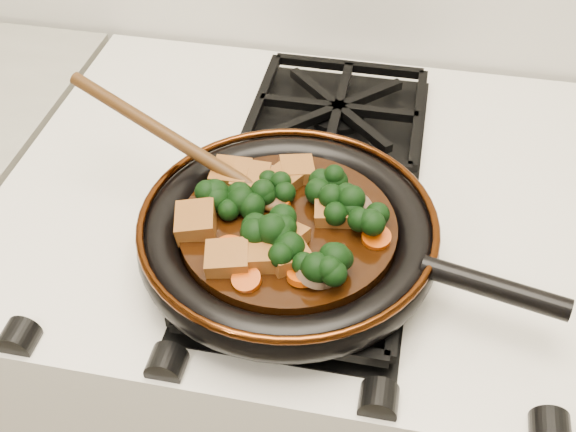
# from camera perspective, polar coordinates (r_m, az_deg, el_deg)

# --- Properties ---
(stove) EXTENTS (0.76, 0.60, 0.90)m
(stove) POSITION_cam_1_polar(r_m,az_deg,el_deg) (1.21, 1.89, -14.03)
(stove) COLOR silver
(stove) RESTS_ON ground
(burner_grate_front) EXTENTS (0.23, 0.23, 0.03)m
(burner_grate_front) POSITION_cam_1_polar(r_m,az_deg,el_deg) (0.76, 0.85, -3.98)
(burner_grate_front) COLOR black
(burner_grate_front) RESTS_ON stove
(burner_grate_back) EXTENTS (0.23, 0.23, 0.03)m
(burner_grate_back) POSITION_cam_1_polar(r_m,az_deg,el_deg) (0.97, 3.97, 8.11)
(burner_grate_back) COLOR black
(burner_grate_back) RESTS_ON stove
(skillet) EXTENTS (0.43, 0.31, 0.05)m
(skillet) POSITION_cam_1_polar(r_m,az_deg,el_deg) (0.75, 0.17, -1.49)
(skillet) COLOR black
(skillet) RESTS_ON burner_grate_front
(braising_sauce) EXTENTS (0.22, 0.22, 0.02)m
(braising_sauce) POSITION_cam_1_polar(r_m,az_deg,el_deg) (0.75, -0.00, -1.17)
(braising_sauce) COLOR black
(braising_sauce) RESTS_ON skillet
(tofu_cube_0) EXTENTS (0.04, 0.04, 0.03)m
(tofu_cube_0) POSITION_cam_1_polar(r_m,az_deg,el_deg) (0.78, -2.99, 2.87)
(tofu_cube_0) COLOR brown
(tofu_cube_0) RESTS_ON braising_sauce
(tofu_cube_1) EXTENTS (0.05, 0.05, 0.03)m
(tofu_cube_1) POSITION_cam_1_polar(r_m,az_deg,el_deg) (0.72, -0.27, -1.67)
(tofu_cube_1) COLOR brown
(tofu_cube_1) RESTS_ON braising_sauce
(tofu_cube_2) EXTENTS (0.05, 0.05, 0.03)m
(tofu_cube_2) POSITION_cam_1_polar(r_m,az_deg,el_deg) (0.70, -4.79, -3.46)
(tofu_cube_2) COLOR brown
(tofu_cube_2) RESTS_ON braising_sauce
(tofu_cube_3) EXTENTS (0.05, 0.05, 0.02)m
(tofu_cube_3) POSITION_cam_1_polar(r_m,az_deg,el_deg) (0.70, -1.78, -3.01)
(tofu_cube_3) COLOR brown
(tofu_cube_3) RESTS_ON braising_sauce
(tofu_cube_4) EXTENTS (0.04, 0.04, 0.02)m
(tofu_cube_4) POSITION_cam_1_polar(r_m,az_deg,el_deg) (0.74, 3.61, 0.32)
(tofu_cube_4) COLOR brown
(tofu_cube_4) RESTS_ON braising_sauce
(tofu_cube_5) EXTENTS (0.05, 0.05, 0.02)m
(tofu_cube_5) POSITION_cam_1_polar(r_m,az_deg,el_deg) (0.78, -0.47, 2.77)
(tofu_cube_5) COLOR brown
(tofu_cube_5) RESTS_ON braising_sauce
(tofu_cube_6) EXTENTS (0.04, 0.04, 0.02)m
(tofu_cube_6) POSITION_cam_1_polar(r_m,az_deg,el_deg) (0.79, -4.52, 3.20)
(tofu_cube_6) COLOR brown
(tofu_cube_6) RESTS_ON braising_sauce
(tofu_cube_7) EXTENTS (0.05, 0.05, 0.03)m
(tofu_cube_7) POSITION_cam_1_polar(r_m,az_deg,el_deg) (0.73, -7.29, -0.47)
(tofu_cube_7) COLOR brown
(tofu_cube_7) RESTS_ON braising_sauce
(tofu_cube_8) EXTENTS (0.05, 0.04, 0.02)m
(tofu_cube_8) POSITION_cam_1_polar(r_m,az_deg,el_deg) (0.79, 0.70, 3.58)
(tofu_cube_8) COLOR brown
(tofu_cube_8) RESTS_ON braising_sauce
(tofu_cube_9) EXTENTS (0.05, 0.05, 0.02)m
(tofu_cube_9) POSITION_cam_1_polar(r_m,az_deg,el_deg) (0.70, -0.00, -3.11)
(tofu_cube_9) COLOR brown
(tofu_cube_9) RESTS_ON braising_sauce
(broccoli_floret_0) EXTENTS (0.07, 0.07, 0.06)m
(broccoli_floret_0) POSITION_cam_1_polar(r_m,az_deg,el_deg) (0.68, 3.19, -4.28)
(broccoli_floret_0) COLOR black
(broccoli_floret_0) RESTS_ON braising_sauce
(broccoli_floret_1) EXTENTS (0.09, 0.09, 0.07)m
(broccoli_floret_1) POSITION_cam_1_polar(r_m,az_deg,el_deg) (0.76, 2.81, 2.20)
(broccoli_floret_1) COLOR black
(broccoli_floret_1) RESTS_ON braising_sauce
(broccoli_floret_2) EXTENTS (0.08, 0.07, 0.06)m
(broccoli_floret_2) POSITION_cam_1_polar(r_m,az_deg,el_deg) (0.71, -1.58, -1.23)
(broccoli_floret_2) COLOR black
(broccoli_floret_2) RESTS_ON braising_sauce
(broccoli_floret_3) EXTENTS (0.06, 0.07, 0.07)m
(broccoli_floret_3) POSITION_cam_1_polar(r_m,az_deg,el_deg) (0.74, 4.42, 0.58)
(broccoli_floret_3) COLOR black
(broccoli_floret_3) RESTS_ON braising_sauce
(broccoli_floret_4) EXTENTS (0.07, 0.08, 0.07)m
(broccoli_floret_4) POSITION_cam_1_polar(r_m,az_deg,el_deg) (0.75, -3.23, 1.24)
(broccoli_floret_4) COLOR black
(broccoli_floret_4) RESTS_ON braising_sauce
(broccoli_floret_5) EXTENTS (0.08, 0.08, 0.06)m
(broccoli_floret_5) POSITION_cam_1_polar(r_m,az_deg,el_deg) (0.73, 6.54, -0.54)
(broccoli_floret_5) COLOR black
(broccoli_floret_5) RESTS_ON braising_sauce
(broccoli_floret_6) EXTENTS (0.08, 0.07, 0.06)m
(broccoli_floret_6) POSITION_cam_1_polar(r_m,az_deg,el_deg) (0.76, -0.83, 2.02)
(broccoli_floret_6) COLOR black
(broccoli_floret_6) RESTS_ON braising_sauce
(broccoli_floret_7) EXTENTS (0.09, 0.09, 0.07)m
(broccoli_floret_7) POSITION_cam_1_polar(r_m,az_deg,el_deg) (0.71, -1.01, -1.66)
(broccoli_floret_7) COLOR black
(broccoli_floret_7) RESTS_ON braising_sauce
(broccoli_floret_8) EXTENTS (0.07, 0.07, 0.06)m
(broccoli_floret_8) POSITION_cam_1_polar(r_m,az_deg,el_deg) (0.75, -5.53, 1.00)
(broccoli_floret_8) COLOR black
(broccoli_floret_8) RESTS_ON braising_sauce
(broccoli_floret_9) EXTENTS (0.07, 0.07, 0.06)m
(broccoli_floret_9) POSITION_cam_1_polar(r_m,az_deg,el_deg) (0.69, 0.44, -3.65)
(broccoli_floret_9) COLOR black
(broccoli_floret_9) RESTS_ON braising_sauce
(carrot_coin_0) EXTENTS (0.03, 0.03, 0.02)m
(carrot_coin_0) POSITION_cam_1_polar(r_m,az_deg,el_deg) (0.68, -3.31, -5.05)
(carrot_coin_0) COLOR #BC3D05
(carrot_coin_0) RESTS_ON braising_sauce
(carrot_coin_1) EXTENTS (0.03, 0.03, 0.01)m
(carrot_coin_1) POSITION_cam_1_polar(r_m,az_deg,el_deg) (0.71, -4.57, -2.59)
(carrot_coin_1) COLOR #BC3D05
(carrot_coin_1) RESTS_ON braising_sauce
(carrot_coin_2) EXTENTS (0.03, 0.03, 0.02)m
(carrot_coin_2) POSITION_cam_1_polar(r_m,az_deg,el_deg) (0.76, -0.88, 1.18)
(carrot_coin_2) COLOR #BC3D05
(carrot_coin_2) RESTS_ON braising_sauce
(carrot_coin_3) EXTENTS (0.03, 0.03, 0.01)m
(carrot_coin_3) POSITION_cam_1_polar(r_m,az_deg,el_deg) (0.72, 6.99, -1.70)
(carrot_coin_3) COLOR #BC3D05
(carrot_coin_3) RESTS_ON braising_sauce
(carrot_coin_4) EXTENTS (0.03, 0.03, 0.01)m
(carrot_coin_4) POSITION_cam_1_polar(r_m,az_deg,el_deg) (0.68, 1.08, -4.74)
(carrot_coin_4) COLOR #BC3D05
(carrot_coin_4) RESTS_ON braising_sauce
(mushroom_slice_0) EXTENTS (0.04, 0.04, 0.02)m
(mushroom_slice_0) POSITION_cam_1_polar(r_m,az_deg,el_deg) (0.79, -1.79, 3.60)
(mushroom_slice_0) COLOR brown
(mushroom_slice_0) RESTS_ON braising_sauce
(mushroom_slice_1) EXTENTS (0.05, 0.05, 0.03)m
(mushroom_slice_1) POSITION_cam_1_polar(r_m,az_deg,el_deg) (0.76, 5.81, 1.02)
(mushroom_slice_1) COLOR brown
(mushroom_slice_1) RESTS_ON braising_sauce
(mushroom_slice_2) EXTENTS (0.05, 0.05, 0.02)m
(mushroom_slice_2) POSITION_cam_1_polar(r_m,az_deg,el_deg) (0.68, 2.05, -4.67)
(mushroom_slice_2) COLOR brown
(mushroom_slice_2) RESTS_ON braising_sauce
(mushroom_slice_3) EXTENTS (0.04, 0.04, 0.02)m
(mushroom_slice_3) POSITION_cam_1_polar(r_m,az_deg,el_deg) (0.68, 2.70, -4.48)
(mushroom_slice_3) COLOR brown
(mushroom_slice_3) RESTS_ON braising_sauce
(wooden_spoon) EXTENTS (0.16, 0.08, 0.26)m
(wooden_spoon) POSITION_cam_1_polar(r_m,az_deg,el_deg) (0.78, -6.38, 4.42)
(wooden_spoon) COLOR #42260E
(wooden_spoon) RESTS_ON braising_sauce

